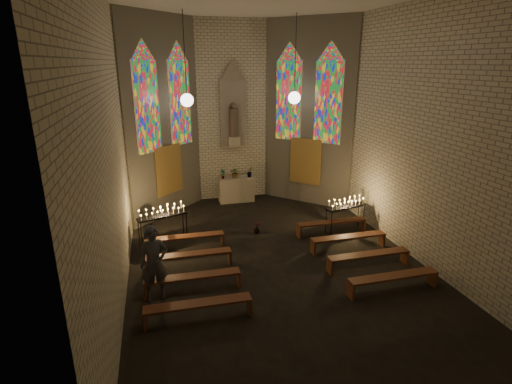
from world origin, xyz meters
TOP-DOWN VIEW (x-y plane):
  - floor at (0.00, 0.00)m, footprint 12.00×12.00m
  - room at (-0.00, 3.37)m, footprint 8.22×12.43m
  - altar at (0.00, 5.45)m, footprint 1.40×0.60m
  - flower_vase_left at (-0.55, 5.37)m, footprint 0.23×0.17m
  - flower_vase_center at (-0.03, 5.42)m, footprint 0.45×0.41m
  - flower_vase_right at (0.55, 5.36)m, footprint 0.30×0.28m
  - aisle_flower_pot at (0.01, 2.12)m, footprint 0.21×0.21m
  - votive_stand_left at (-3.00, 2.15)m, footprint 1.58×0.84m
  - votive_stand_right at (2.94, 1.60)m, footprint 1.51×0.70m
  - pew_left_0 at (-2.39, 1.46)m, footprint 2.34×0.35m
  - pew_right_0 at (2.39, 1.46)m, footprint 2.34×0.35m
  - pew_left_1 at (-2.39, 0.26)m, footprint 2.34×0.35m
  - pew_right_1 at (2.39, 0.26)m, footprint 2.34×0.35m
  - pew_left_2 at (-2.39, -0.94)m, footprint 2.34×0.35m
  - pew_right_2 at (2.39, -0.94)m, footprint 2.34×0.35m
  - pew_left_3 at (-2.39, -2.14)m, footprint 2.34×0.35m
  - pew_right_3 at (2.39, -2.14)m, footprint 2.34×0.35m
  - visitor at (-3.27, -1.01)m, footprint 0.74×0.55m

SIDE VIEW (x-z plane):
  - floor at x=0.00m, z-range 0.00..0.00m
  - aisle_flower_pot at x=0.01m, z-range 0.00..0.36m
  - pew_left_0 at x=-2.39m, z-range 0.14..0.59m
  - pew_right_0 at x=2.39m, z-range 0.14..0.59m
  - pew_left_1 at x=-2.39m, z-range 0.14..0.59m
  - pew_right_1 at x=2.39m, z-range 0.14..0.59m
  - pew_left_2 at x=-2.39m, z-range 0.14..0.59m
  - pew_right_2 at x=2.39m, z-range 0.14..0.59m
  - pew_left_3 at x=-2.39m, z-range 0.14..0.59m
  - pew_right_3 at x=2.39m, z-range 0.14..0.59m
  - altar at x=0.00m, z-range 0.00..1.00m
  - votive_stand_right at x=2.94m, z-range 0.39..1.47m
  - visitor at x=-3.27m, z-range 0.00..1.86m
  - votive_stand_left at x=-3.00m, z-range 0.41..1.54m
  - flower_vase_left at x=-0.55m, z-range 1.00..1.39m
  - flower_vase_center at x=-0.03m, z-range 1.00..1.43m
  - flower_vase_right at x=0.55m, z-range 1.00..1.44m
  - room at x=0.00m, z-range 0.21..7.22m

